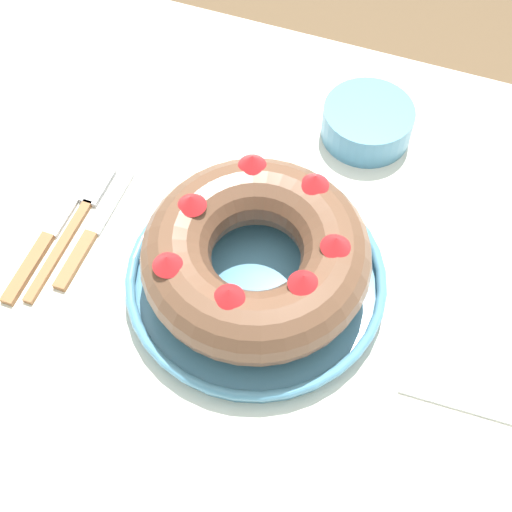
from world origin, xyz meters
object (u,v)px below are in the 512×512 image
object	(u,v)px
fork	(76,222)
serving_knife	(47,237)
serving_dish	(256,280)
side_bowl	(367,122)
napkin	(477,368)
cake_knife	(90,235)
bundt_cake	(256,255)

from	to	relation	value
fork	serving_knife	size ratio (longest dim) A/B	0.95
serving_dish	fork	world-z (taller)	serving_dish
side_bowl	fork	bearing A→B (deg)	-138.31
serving_knife	side_bowl	distance (m)	0.45
side_bowl	napkin	world-z (taller)	side_bowl
serving_dish	cake_knife	xyz separation A→B (m)	(-0.22, -0.00, -0.01)
serving_knife	side_bowl	bearing A→B (deg)	48.32
serving_dish	napkin	world-z (taller)	serving_dish
side_bowl	napkin	bearing A→B (deg)	-54.38
fork	side_bowl	bearing A→B (deg)	41.24
bundt_cake	napkin	size ratio (longest dim) A/B	1.66
fork	cake_knife	bearing A→B (deg)	-23.56
serving_dish	side_bowl	size ratio (longest dim) A/B	2.52
serving_knife	napkin	xyz separation A→B (m)	(0.53, 0.01, -0.00)
serving_dish	bundt_cake	size ratio (longest dim) A/B	1.18
bundt_cake	side_bowl	xyz separation A→B (m)	(0.06, 0.28, -0.04)
cake_knife	fork	bearing A→B (deg)	157.43
side_bowl	napkin	xyz separation A→B (m)	(0.21, -0.29, -0.02)
bundt_cake	serving_knife	bearing A→B (deg)	-174.44
serving_dish	serving_knife	world-z (taller)	serving_dish
fork	serving_knife	bearing A→B (deg)	-125.09
side_bowl	bundt_cake	bearing A→B (deg)	-101.99
serving_dish	bundt_cake	world-z (taller)	bundt_cake
serving_knife	side_bowl	world-z (taller)	side_bowl
cake_knife	napkin	distance (m)	0.49
fork	serving_knife	xyz separation A→B (m)	(-0.02, -0.03, -0.00)
serving_dish	serving_knife	distance (m)	0.27
bundt_cake	side_bowl	world-z (taller)	bundt_cake
cake_knife	napkin	world-z (taller)	cake_knife
bundt_cake	cake_knife	xyz separation A→B (m)	(-0.22, -0.00, -0.06)
cake_knife	side_bowl	world-z (taller)	side_bowl
bundt_cake	napkin	distance (m)	0.28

